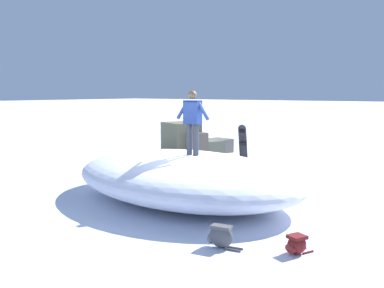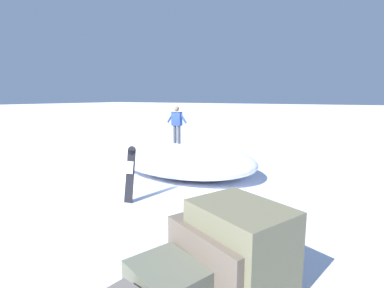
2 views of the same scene
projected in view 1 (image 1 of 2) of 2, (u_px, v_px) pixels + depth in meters
name	position (u px, v px, depth m)	size (l,w,h in m)	color
ground	(189.00, 206.00, 10.44)	(240.00, 240.00, 0.00)	white
snow_mound	(185.00, 176.00, 10.97)	(6.67, 4.46, 1.20)	white
snowboarder_standing	(193.00, 119.00, 10.49)	(0.23, 0.98, 1.58)	#333842
snowboard_primary_upright	(243.00, 149.00, 14.16)	(0.40, 0.34, 1.70)	black
backpack_near	(296.00, 244.00, 7.33)	(0.54, 0.42, 0.33)	maroon
backpack_far	(220.00, 236.00, 7.61)	(0.30, 0.67, 0.41)	#4C4C51
rock_outcrop	(190.00, 142.00, 18.68)	(3.26, 2.48, 1.44)	#5C5F50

